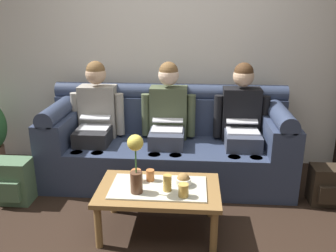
{
  "coord_description": "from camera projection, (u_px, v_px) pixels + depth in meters",
  "views": [
    {
      "loc": [
        0.26,
        -2.32,
        1.73
      ],
      "look_at": [
        0.03,
        0.81,
        0.7
      ],
      "focal_mm": 38.37,
      "sensor_mm": 36.0,
      "label": 1
    }
  ],
  "objects": [
    {
      "name": "ground_plane",
      "position": [
        156.0,
        245.0,
        2.76
      ],
      "size": [
        14.0,
        14.0,
        0.0
      ],
      "primitive_type": "plane",
      "color": "black"
    },
    {
      "name": "back_wall_patterned",
      "position": [
        172.0,
        35.0,
        3.91
      ],
      "size": [
        6.0,
        0.12,
        2.9
      ],
      "primitive_type": "cube",
      "color": "silver",
      "rests_on": "ground_plane"
    },
    {
      "name": "couch",
      "position": [
        168.0,
        145.0,
        3.75
      ],
      "size": [
        2.47,
        0.88,
        0.96
      ],
      "color": "#2D3851",
      "rests_on": "ground_plane"
    },
    {
      "name": "person_left",
      "position": [
        96.0,
        117.0,
        3.71
      ],
      "size": [
        0.56,
        0.67,
        1.22
      ],
      "color": "#232326",
      "rests_on": "ground_plane"
    },
    {
      "name": "person_middle",
      "position": [
        168.0,
        118.0,
        3.65
      ],
      "size": [
        0.56,
        0.67,
        1.22
      ],
      "color": "#383D4C",
      "rests_on": "ground_plane"
    },
    {
      "name": "person_right",
      "position": [
        242.0,
        120.0,
        3.6
      ],
      "size": [
        0.56,
        0.67,
        1.22
      ],
      "color": "#383D4C",
      "rests_on": "ground_plane"
    },
    {
      "name": "coffee_table",
      "position": [
        159.0,
        193.0,
        2.83
      ],
      "size": [
        0.96,
        0.6,
        0.4
      ],
      "color": "olive",
      "rests_on": "ground_plane"
    },
    {
      "name": "flower_vase",
      "position": [
        136.0,
        161.0,
        2.65
      ],
      "size": [
        0.12,
        0.12,
        0.46
      ],
      "color": "brown",
      "rests_on": "coffee_table"
    },
    {
      "name": "snack_bowl",
      "position": [
        183.0,
        180.0,
        2.83
      ],
      "size": [
        0.13,
        0.13,
        0.1
      ],
      "color": "silver",
      "rests_on": "coffee_table"
    },
    {
      "name": "cup_near_left",
      "position": [
        150.0,
        175.0,
        2.9
      ],
      "size": [
        0.07,
        0.07,
        0.09
      ],
      "primitive_type": "cylinder",
      "color": "#B26633",
      "rests_on": "coffee_table"
    },
    {
      "name": "cup_near_right",
      "position": [
        167.0,
        183.0,
        2.74
      ],
      "size": [
        0.07,
        0.07,
        0.13
      ],
      "primitive_type": "cylinder",
      "color": "gold",
      "rests_on": "coffee_table"
    },
    {
      "name": "cup_far_center",
      "position": [
        184.0,
        190.0,
        2.66
      ],
      "size": [
        0.08,
        0.08,
        0.1
      ],
      "primitive_type": "cylinder",
      "color": "gold",
      "rests_on": "coffee_table"
    },
    {
      "name": "cup_far_left",
      "position": [
        136.0,
        175.0,
        2.89
      ],
      "size": [
        0.08,
        0.08,
        0.1
      ],
      "primitive_type": "cylinder",
      "color": "#B26633",
      "rests_on": "coffee_table"
    },
    {
      "name": "backpack_left",
      "position": [
        13.0,
        182.0,
        3.31
      ],
      "size": [
        0.33,
        0.28,
        0.41
      ],
      "color": "#4C6B4C",
      "rests_on": "ground_plane"
    },
    {
      "name": "backpack_right",
      "position": [
        326.0,
        186.0,
        3.29
      ],
      "size": [
        0.29,
        0.26,
        0.36
      ],
      "color": "#2D2319",
      "rests_on": "ground_plane"
    }
  ]
}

